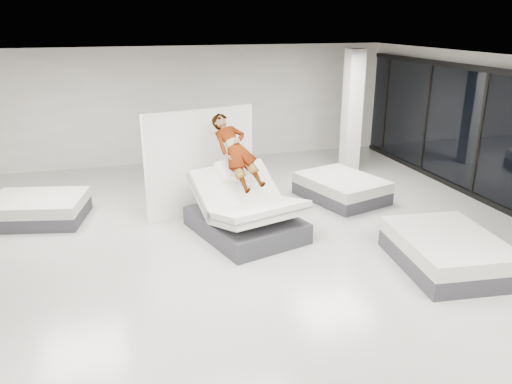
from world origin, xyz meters
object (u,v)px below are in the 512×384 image
Objects in this scene: hero_bed at (246,214)px; flat_bed_right_far at (341,188)px; flat_bed_right_near at (447,251)px; divider_panel at (201,162)px; flat_bed_left_far at (38,209)px; person at (236,164)px; column at (352,113)px; remote at (256,177)px.

flat_bed_right_far is at bearing 25.82° from hero_bed.
flat_bed_right_near is (2.82, -2.23, -0.14)m from hero_bed.
flat_bed_right_near is (3.40, -3.59, -0.82)m from divider_panel.
divider_panel is 3.43m from flat_bed_left_far.
column is (3.77, 2.73, 0.30)m from person.
remote reaches higher than flat_bed_left_far.
divider_panel reaches higher than hero_bed.
divider_panel reaches higher than flat_bed_left_far.
remote reaches higher than flat_bed_right_far.
person is at bearing -160.56° from flat_bed_right_far.
hero_bed is 0.78× the size of column.
flat_bed_left_far is at bearing 142.00° from person.
hero_bed is at bearing -90.00° from person.
flat_bed_right_far is 3.50m from flat_bed_right_near.
flat_bed_right_near is 1.05× the size of flat_bed_left_far.
divider_panel is at bearing -158.51° from column.
flat_bed_right_far is 1.00× the size of flat_bed_right_near.
divider_panel is at bearing 112.80° from hero_bed.
person is 4.21m from flat_bed_left_far.
flat_bed_left_far is at bearing 148.65° from flat_bed_right_near.
column reaches higher than flat_bed_left_far.
person is 4.66m from column.
flat_bed_right_near is at bearing -86.43° from flat_bed_right_far.
remote is 0.04× the size of column.
remote is at bearing 139.04° from flat_bed_right_near.
column is (1.07, 1.78, 1.34)m from flat_bed_right_far.
hero_bed is 1.20× the size of flat_bed_left_far.
column is (0.85, 5.26, 1.32)m from flat_bed_right_near.
column reaches higher than flat_bed_right_far.
flat_bed_left_far is at bearing -171.05° from column.
person is at bearing 122.15° from remote.
flat_bed_left_far is 7.76m from column.
hero_bed is 1.03× the size of divider_panel.
remote is (0.31, -0.28, -0.20)m from person.
remote is at bearing -152.78° from flat_bed_right_far.
divider_panel is 4.60m from column.
column is (3.68, 3.04, 1.19)m from hero_bed.
divider_panel is (-0.48, 1.05, -0.21)m from person.
hero_bed is at bearing -154.18° from flat_bed_right_far.
remote is 3.55m from flat_bed_right_near.
flat_bed_right_near is at bearing -56.91° from person.
flat_bed_left_far is at bearing 154.45° from hero_bed.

